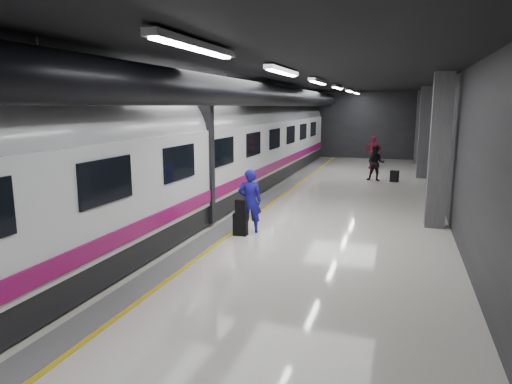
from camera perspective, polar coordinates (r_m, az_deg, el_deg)
The scene contains 9 objects.
ground at distance 13.20m, azimuth 1.70°, elevation -4.88°, with size 40.00×40.00×0.00m, color silver.
platform_hall at distance 13.72m, azimuth 1.73°, elevation 10.66°, with size 10.02×40.02×4.51m.
train at distance 14.04m, azimuth -11.13°, elevation 4.46°, with size 3.05×38.00×4.05m.
traveler_main at distance 12.84m, azimuth -0.78°, elevation -1.13°, with size 0.67×0.44×1.82m, color #1A16A8.
suitcase_main at distance 12.70m, azimuth -1.96°, elevation -4.05°, with size 0.38×0.24×0.63m, color black.
shoulder_bag at distance 12.54m, azimuth -1.90°, elevation -1.85°, with size 0.29×0.16×0.39m, color black.
traveler_far_a at distance 22.64m, azimuth 14.74°, elevation 3.52°, with size 0.84×0.65×1.72m, color black.
traveler_far_b at distance 27.09m, azimuth 14.40°, elevation 4.82°, with size 1.09×0.46×1.87m, color maroon.
suitcase_far at distance 22.62m, azimuth 16.92°, elevation 1.90°, with size 0.37×0.24×0.54m, color black.
Camera 1 is at (3.49, -12.23, 3.54)m, focal length 32.00 mm.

